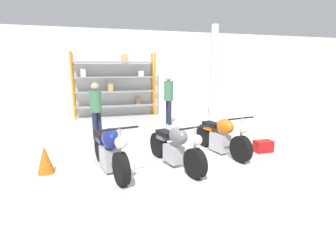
{
  "coord_description": "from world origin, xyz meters",
  "views": [
    {
      "loc": [
        -1.66,
        -5.24,
        1.99
      ],
      "look_at": [
        0.0,
        0.4,
        0.7
      ],
      "focal_mm": 28.0,
      "sensor_mm": 36.0,
      "label": 1
    }
  ],
  "objects_px": {
    "shelving_rack": "(116,84)",
    "toolbox": "(263,146)",
    "person_browsing": "(169,95)",
    "traffic_cone": "(45,159)",
    "person_near_rack": "(96,106)",
    "motorcycle_blue": "(110,150)",
    "motorcycle_grey": "(175,147)",
    "motorcycle_orange": "(222,136)"
  },
  "relations": [
    {
      "from": "motorcycle_grey",
      "to": "toolbox",
      "type": "bearing_deg",
      "value": 83.47
    },
    {
      "from": "motorcycle_grey",
      "to": "person_near_rack",
      "type": "distance_m",
      "value": 3.17
    },
    {
      "from": "shelving_rack",
      "to": "traffic_cone",
      "type": "bearing_deg",
      "value": -108.13
    },
    {
      "from": "traffic_cone",
      "to": "motorcycle_blue",
      "type": "bearing_deg",
      "value": -13.12
    },
    {
      "from": "motorcycle_blue",
      "to": "traffic_cone",
      "type": "xyz_separation_m",
      "value": [
        -1.21,
        0.28,
        -0.17
      ]
    },
    {
      "from": "shelving_rack",
      "to": "person_browsing",
      "type": "relative_size",
      "value": 1.89
    },
    {
      "from": "motorcycle_orange",
      "to": "traffic_cone",
      "type": "height_order",
      "value": "motorcycle_orange"
    },
    {
      "from": "motorcycle_orange",
      "to": "person_browsing",
      "type": "height_order",
      "value": "person_browsing"
    },
    {
      "from": "toolbox",
      "to": "traffic_cone",
      "type": "bearing_deg",
      "value": 179.34
    },
    {
      "from": "shelving_rack",
      "to": "person_browsing",
      "type": "distance_m",
      "value": 2.79
    },
    {
      "from": "person_browsing",
      "to": "person_near_rack",
      "type": "relative_size",
      "value": 1.12
    },
    {
      "from": "motorcycle_blue",
      "to": "person_near_rack",
      "type": "xyz_separation_m",
      "value": [
        -0.16,
        2.67,
        0.5
      ]
    },
    {
      "from": "person_near_rack",
      "to": "toolbox",
      "type": "relative_size",
      "value": 3.65
    },
    {
      "from": "motorcycle_blue",
      "to": "person_browsing",
      "type": "height_order",
      "value": "person_browsing"
    },
    {
      "from": "person_browsing",
      "to": "toolbox",
      "type": "xyz_separation_m",
      "value": [
        1.28,
        -3.78,
        -0.93
      ]
    },
    {
      "from": "shelving_rack",
      "to": "toolbox",
      "type": "height_order",
      "value": "shelving_rack"
    },
    {
      "from": "person_near_rack",
      "to": "shelving_rack",
      "type": "bearing_deg",
      "value": -58.28
    },
    {
      "from": "motorcycle_blue",
      "to": "motorcycle_orange",
      "type": "xyz_separation_m",
      "value": [
        2.64,
        0.42,
        -0.02
      ]
    },
    {
      "from": "person_near_rack",
      "to": "traffic_cone",
      "type": "xyz_separation_m",
      "value": [
        -1.05,
        -2.39,
        -0.67
      ]
    },
    {
      "from": "person_browsing",
      "to": "person_near_rack",
      "type": "distance_m",
      "value": 2.88
    },
    {
      "from": "shelving_rack",
      "to": "toolbox",
      "type": "xyz_separation_m",
      "value": [
        2.93,
        -6.01,
        -1.24
      ]
    },
    {
      "from": "motorcycle_grey",
      "to": "traffic_cone",
      "type": "xyz_separation_m",
      "value": [
        -2.52,
        0.36,
        -0.14
      ]
    },
    {
      "from": "motorcycle_orange",
      "to": "motorcycle_grey",
      "type": "bearing_deg",
      "value": -79.99
    },
    {
      "from": "motorcycle_orange",
      "to": "person_near_rack",
      "type": "distance_m",
      "value": 3.63
    },
    {
      "from": "motorcycle_orange",
      "to": "person_browsing",
      "type": "distance_m",
      "value": 3.65
    },
    {
      "from": "shelving_rack",
      "to": "person_browsing",
      "type": "bearing_deg",
      "value": -53.52
    },
    {
      "from": "shelving_rack",
      "to": "motorcycle_grey",
      "type": "distance_m",
      "value": 6.41
    },
    {
      "from": "toolbox",
      "to": "person_browsing",
      "type": "bearing_deg",
      "value": 108.77
    },
    {
      "from": "motorcycle_blue",
      "to": "person_browsing",
      "type": "xyz_separation_m",
      "value": [
        2.39,
        4.0,
        0.63
      ]
    },
    {
      "from": "motorcycle_grey",
      "to": "traffic_cone",
      "type": "distance_m",
      "value": 2.55
    },
    {
      "from": "motorcycle_grey",
      "to": "traffic_cone",
      "type": "height_order",
      "value": "motorcycle_grey"
    },
    {
      "from": "motorcycle_orange",
      "to": "person_near_rack",
      "type": "relative_size",
      "value": 1.2
    },
    {
      "from": "person_browsing",
      "to": "person_near_rack",
      "type": "xyz_separation_m",
      "value": [
        -2.55,
        -1.33,
        -0.13
      ]
    },
    {
      "from": "shelving_rack",
      "to": "toolbox",
      "type": "distance_m",
      "value": 6.8
    },
    {
      "from": "motorcycle_blue",
      "to": "motorcycle_orange",
      "type": "bearing_deg",
      "value": 87.13
    },
    {
      "from": "shelving_rack",
      "to": "motorcycle_grey",
      "type": "xyz_separation_m",
      "value": [
        0.58,
        -6.31,
        -0.97
      ]
    },
    {
      "from": "toolbox",
      "to": "traffic_cone",
      "type": "distance_m",
      "value": 4.88
    },
    {
      "from": "motorcycle_blue",
      "to": "person_near_rack",
      "type": "distance_m",
      "value": 2.72
    },
    {
      "from": "motorcycle_grey",
      "to": "motorcycle_orange",
      "type": "distance_m",
      "value": 1.41
    },
    {
      "from": "shelving_rack",
      "to": "motorcycle_orange",
      "type": "xyz_separation_m",
      "value": [
        1.9,
        -5.82,
        -0.97
      ]
    },
    {
      "from": "person_near_rack",
      "to": "motorcycle_orange",
      "type": "bearing_deg",
      "value": -172.94
    },
    {
      "from": "person_near_rack",
      "to": "traffic_cone",
      "type": "height_order",
      "value": "person_near_rack"
    }
  ]
}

